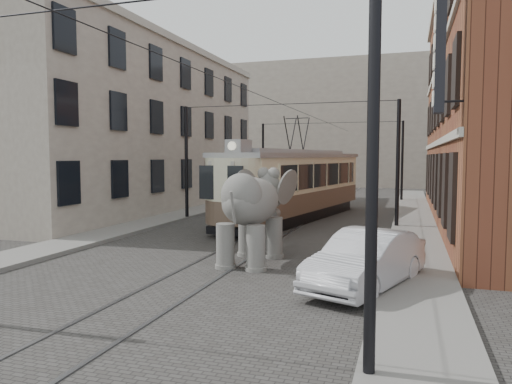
% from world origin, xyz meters
% --- Properties ---
extents(ground, '(120.00, 120.00, 0.00)m').
position_xyz_m(ground, '(0.00, 0.00, 0.00)').
color(ground, '#3F3C3A').
extents(tram_rails, '(1.54, 80.00, 0.02)m').
position_xyz_m(tram_rails, '(0.00, 0.00, 0.01)').
color(tram_rails, slate).
rests_on(tram_rails, ground).
extents(sidewalk_right, '(2.00, 60.00, 0.15)m').
position_xyz_m(sidewalk_right, '(6.00, 0.00, 0.07)').
color(sidewalk_right, slate).
rests_on(sidewalk_right, ground).
extents(sidewalk_left, '(2.00, 60.00, 0.15)m').
position_xyz_m(sidewalk_left, '(-6.50, 0.00, 0.07)').
color(sidewalk_left, slate).
rests_on(sidewalk_left, ground).
extents(stucco_building, '(7.00, 24.00, 10.00)m').
position_xyz_m(stucco_building, '(-11.00, 10.00, 5.00)').
color(stucco_building, gray).
rests_on(stucco_building, ground).
extents(distant_block, '(28.00, 10.00, 14.00)m').
position_xyz_m(distant_block, '(0.00, 40.00, 7.00)').
color(distant_block, gray).
rests_on(distant_block, ground).
extents(catenary, '(11.00, 30.20, 6.00)m').
position_xyz_m(catenary, '(-0.20, 5.00, 3.00)').
color(catenary, black).
rests_on(catenary, ground).
extents(tram, '(5.28, 13.98, 5.44)m').
position_xyz_m(tram, '(-0.01, 7.76, 2.72)').
color(tram, beige).
rests_on(tram, ground).
extents(elephant, '(2.78, 4.97, 3.03)m').
position_xyz_m(elephant, '(0.97, -2.88, 1.51)').
color(elephant, '#615F5A').
rests_on(elephant, ground).
extents(parked_car, '(2.99, 4.74, 1.48)m').
position_xyz_m(parked_car, '(4.72, -4.79, 0.74)').
color(parked_car, '#B5B4BA').
rests_on(parked_car, ground).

